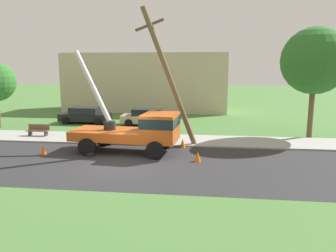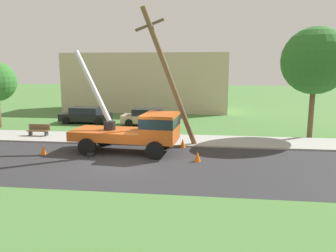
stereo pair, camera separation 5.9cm
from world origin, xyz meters
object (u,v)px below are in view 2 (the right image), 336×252
traffic_cone_behind (43,150)px  park_bench (39,130)px  parked_sedan_black (86,115)px  parked_sedan_tan (148,117)px  leaning_utility_pole (170,78)px  traffic_cone_curbside (183,143)px  roadside_tree_far (315,61)px  utility_truck (139,129)px  traffic_cone_ahead (197,156)px

traffic_cone_behind → park_bench: bearing=120.7°
parked_sedan_black → parked_sedan_tan: 5.67m
traffic_cone_behind → park_bench: park_bench is taller
leaning_utility_pole → traffic_cone_curbside: (0.82, 0.09, -4.04)m
traffic_cone_curbside → traffic_cone_behind: bearing=-161.3°
traffic_cone_behind → parked_sedan_black: (-1.48, 10.55, 0.43)m
parked_sedan_tan → roadside_tree_far: (12.36, -3.54, 4.64)m
utility_truck → roadside_tree_far: roadside_tree_far is taller
utility_truck → parked_sedan_black: bearing=126.1°
parked_sedan_black → utility_truck: bearing=-53.9°
traffic_cone_ahead → traffic_cone_behind: size_ratio=1.00×
leaning_utility_pole → park_bench: size_ratio=5.28×
parked_sedan_black → parked_sedan_tan: bearing=-3.5°
utility_truck → traffic_cone_curbside: bearing=31.4°
traffic_cone_ahead → traffic_cone_curbside: bearing=109.2°
leaning_utility_pole → roadside_tree_far: leaning_utility_pole is taller
utility_truck → traffic_cone_ahead: (3.48, -1.44, -1.13)m
traffic_cone_behind → parked_sedan_black: 10.66m
traffic_cone_ahead → park_bench: (-11.54, 4.83, 0.18)m
park_bench → traffic_cone_curbside: bearing=-10.1°
utility_truck → roadside_tree_far: (11.17, 5.52, 3.94)m
traffic_cone_curbside → park_bench: park_bench is taller
park_bench → utility_truck: bearing=-22.8°
traffic_cone_behind → roadside_tree_far: bearing=21.9°
traffic_cone_behind → traffic_cone_curbside: size_ratio=1.00×
leaning_utility_pole → traffic_cone_ahead: 5.28m
utility_truck → traffic_cone_behind: 5.61m
park_bench → roadside_tree_far: size_ratio=0.21×
utility_truck → park_bench: utility_truck is taller
parked_sedan_black → traffic_cone_ahead: bearing=-46.4°
leaning_utility_pole → roadside_tree_far: (9.53, 4.11, 1.03)m
traffic_cone_behind → parked_sedan_black: parked_sedan_black is taller
park_bench → parked_sedan_black: bearing=78.7°
parked_sedan_tan → roadside_tree_far: size_ratio=0.58×
leaning_utility_pole → parked_sedan_tan: (-2.83, 7.65, -3.61)m
traffic_cone_ahead → parked_sedan_black: size_ratio=0.13×
leaning_utility_pole → roadside_tree_far: 10.43m
traffic_cone_curbside → park_bench: 10.68m
utility_truck → parked_sedan_black: utility_truck is taller
leaning_utility_pole → traffic_cone_behind: (-7.01, -2.55, -4.04)m
parked_sedan_tan → leaning_utility_pole: bearing=-69.7°
parked_sedan_black → parked_sedan_tan: same height
leaning_utility_pole → traffic_cone_behind: leaning_utility_pole is taller
leaning_utility_pole → traffic_cone_behind: 8.48m
parked_sedan_black → park_bench: parked_sedan_black is taller
utility_truck → traffic_cone_ahead: utility_truck is taller
leaning_utility_pole → traffic_cone_ahead: size_ratio=15.10×
traffic_cone_ahead → traffic_cone_curbside: (-1.02, 2.94, 0.00)m
park_bench → traffic_cone_behind: bearing=-59.3°
traffic_cone_behind → parked_sedan_tan: 11.03m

